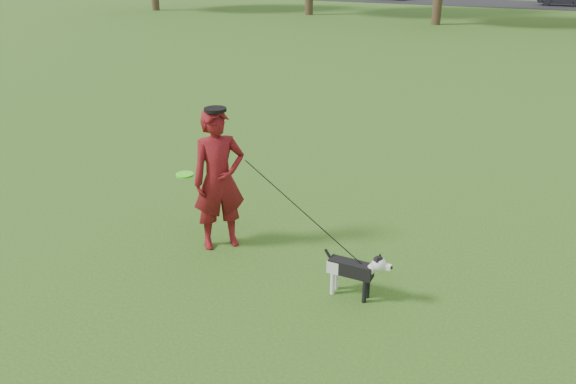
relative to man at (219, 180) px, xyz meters
The scene contains 5 objects.
ground 1.47m from the man, ahead, with size 120.00×120.00×0.00m, color #285116.
road 39.86m from the man, 88.39° to the left, with size 120.00×7.00×0.02m, color black.
man is the anchor object (origin of this frame).
dog 2.13m from the man, 10.64° to the right, with size 0.80×0.16×0.61m.
man_held_items 1.29m from the man, ahead, with size 2.69×0.52×1.47m.
Camera 1 is at (2.61, -5.38, 3.64)m, focal length 35.00 mm.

